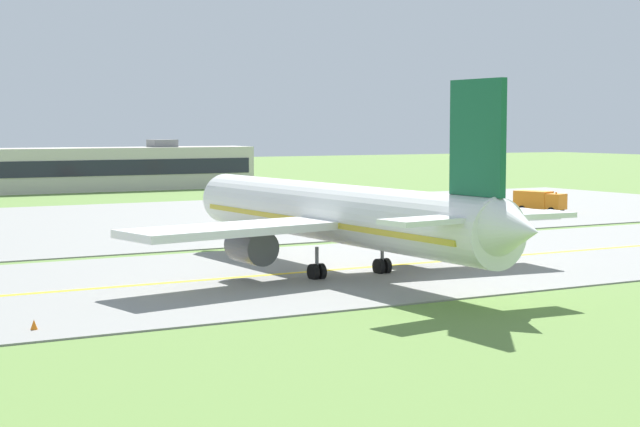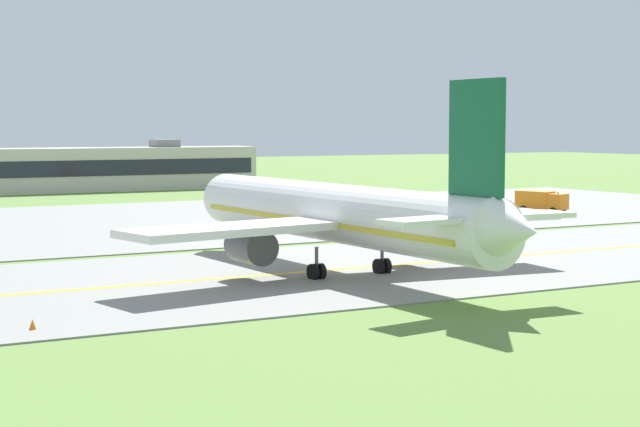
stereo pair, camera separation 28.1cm
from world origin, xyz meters
name	(u,v)px [view 2 (the right image)]	position (x,y,z in m)	size (l,w,h in m)	color
ground_plane	(334,271)	(0.00, 0.00, 0.00)	(500.00, 500.00, 0.00)	olive
taxiway_strip	(334,270)	(0.00, 0.00, 0.05)	(240.00, 28.00, 0.10)	gray
apron_pad	(221,218)	(10.00, 42.00, 0.05)	(140.00, 52.00, 0.10)	gray
taxiway_centreline	(334,270)	(0.00, 0.00, 0.11)	(220.00, 0.60, 0.01)	yellow
airplane_lead	(338,214)	(-0.58, -1.54, 4.13)	(32.51, 39.59, 12.70)	white
service_truck_baggage	(541,200)	(44.96, 29.76, 1.53)	(3.75, 6.34, 2.60)	orange
service_truck_fuel	(266,200)	(19.72, 50.70, 1.18)	(5.98, 5.97, 2.59)	red
terminal_building	(108,169)	(14.76, 96.93, 3.42)	(48.36, 8.11, 7.97)	beige
traffic_cone_mid_edge	(459,237)	(19.37, 11.35, 0.30)	(0.44, 0.44, 0.60)	orange
traffic_cone_far_edge	(33,325)	(-23.65, -11.17, 0.30)	(0.44, 0.44, 0.60)	orange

